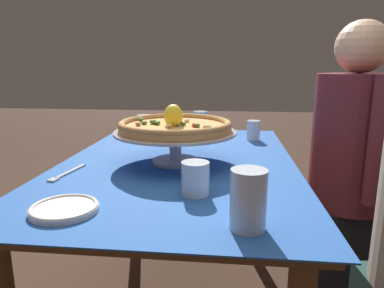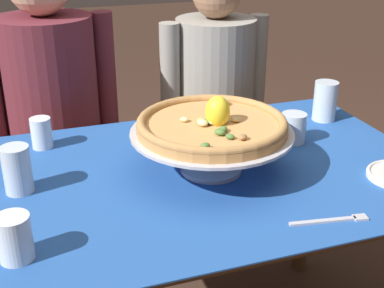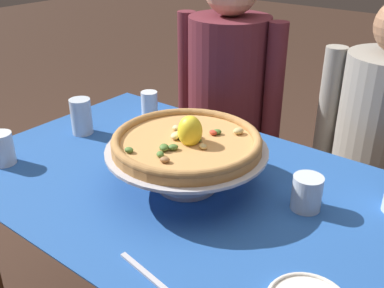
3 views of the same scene
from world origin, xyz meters
name	(u,v)px [view 3 (image 3 of 3)]	position (x,y,z in m)	size (l,w,h in m)	color
dining_table	(181,211)	(0.00, 0.00, 0.61)	(1.29, 0.85, 0.71)	brown
pizza_stand	(187,157)	(0.03, -0.01, 0.81)	(0.44, 0.44, 0.12)	#B7B7C1
pizza	(187,141)	(0.03, -0.01, 0.85)	(0.40, 0.40, 0.10)	tan
water_glass_front_left	(2,151)	(-0.49, -0.25, 0.76)	(0.07, 0.07, 0.10)	white
water_glass_side_right	(307,195)	(0.34, 0.09, 0.75)	(0.08, 0.08, 0.09)	silver
water_glass_back_left	(150,105)	(-0.40, 0.30, 0.75)	(0.06, 0.06, 0.09)	white
water_glass_side_left	(82,119)	(-0.47, 0.04, 0.77)	(0.07, 0.07, 0.12)	silver
dinner_fork	(153,279)	(0.21, -0.34, 0.72)	(0.19, 0.05, 0.01)	#B7B7C1
diner_left	(227,111)	(-0.33, 0.73, 0.61)	(0.50, 0.38, 1.25)	black
diner_right	(375,164)	(0.33, 0.75, 0.56)	(0.48, 0.36, 1.16)	#1E3833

